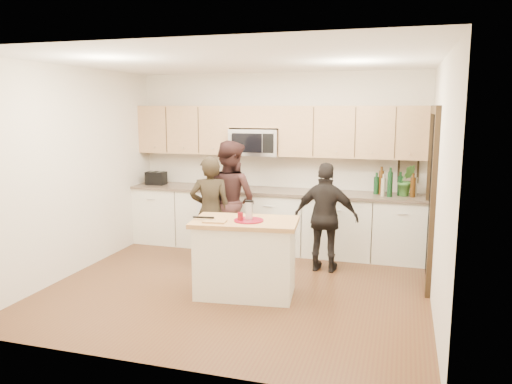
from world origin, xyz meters
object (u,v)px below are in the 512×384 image
(woman_left, at_px, (210,212))
(woman_center, at_px, (230,201))
(island, at_px, (245,257))
(woman_right, at_px, (326,218))
(toaster, at_px, (156,178))

(woman_left, distance_m, woman_center, 0.41)
(island, distance_m, woman_right, 1.39)
(toaster, bearing_deg, woman_left, -36.64)
(toaster, height_order, woman_right, woman_right)
(woman_center, bearing_deg, woman_right, -161.11)
(island, height_order, woman_left, woman_left)
(island, height_order, toaster, toaster)
(woman_center, bearing_deg, toaster, 1.51)
(island, distance_m, woman_left, 1.23)
(toaster, distance_m, woman_right, 3.00)
(woman_center, xyz_separation_m, woman_right, (1.39, -0.13, -0.13))
(island, distance_m, toaster, 2.90)
(woman_left, xyz_separation_m, woman_center, (0.16, 0.37, 0.10))
(island, relative_size, toaster, 4.16)
(toaster, relative_size, woman_center, 0.18)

